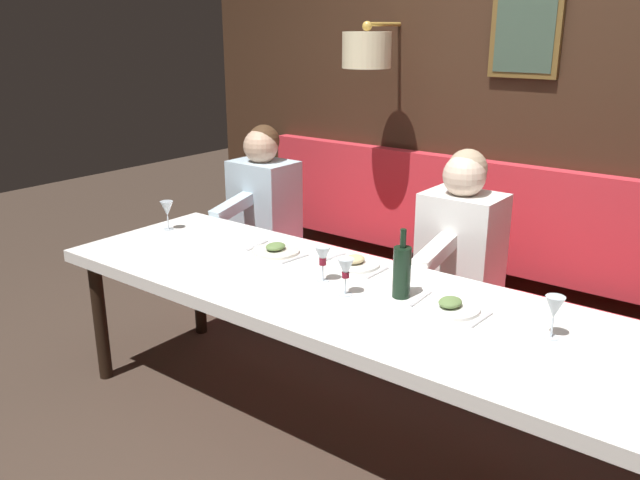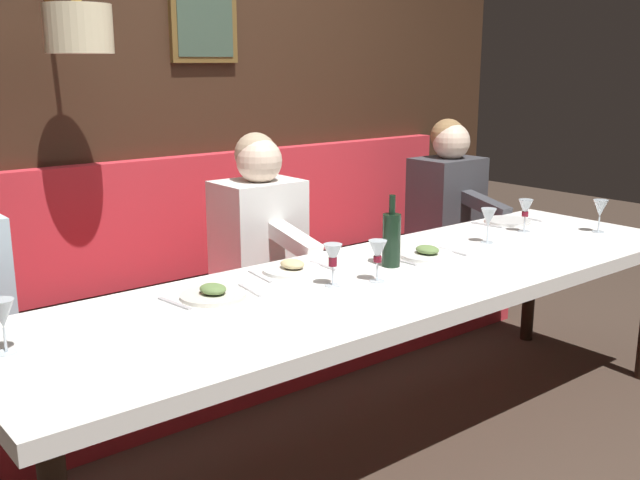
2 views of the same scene
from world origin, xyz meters
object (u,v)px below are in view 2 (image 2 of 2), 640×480
wine_glass_2 (2,315)px  wine_bottle (391,239)px  dining_table (387,288)px  wine_glass_4 (600,209)px  wine_glass_5 (488,218)px  wine_glass_3 (525,209)px  diner_nearest (448,190)px  wine_glass_0 (378,253)px  wine_glass_1 (333,257)px  diner_near (259,221)px

wine_glass_2 → wine_bottle: bearing=-91.1°
dining_table → wine_bottle: (0.08, -0.10, 0.17)m
wine_bottle → wine_glass_4: bearing=-99.3°
dining_table → wine_glass_2: (0.11, 1.43, 0.17)m
wine_glass_5 → wine_bottle: (-0.01, 0.64, -0.00)m
wine_glass_3 → wine_glass_4: (-0.24, -0.28, 0.00)m
diner_nearest → wine_glass_5: diner_nearest is taller
wine_glass_0 → wine_glass_1: 0.18m
wine_glass_3 → wine_glass_1: bearing=94.2°
wine_glass_1 → wine_glass_2: size_ratio=1.00×
diner_near → wine_glass_5: 1.09m
diner_near → wine_glass_5: size_ratio=4.82×
dining_table → wine_glass_1: bearing=85.6°
wine_glass_2 → wine_glass_1: bearing=-94.5°
diner_nearest → diner_near: (0.00, 1.37, 0.00)m
wine_glass_3 → wine_glass_5: same height
wine_glass_1 → wine_glass_5: size_ratio=1.00×
wine_glass_1 → wine_glass_5: bearing=-86.1°
dining_table → wine_glass_2: 1.45m
wine_glass_1 → wine_glass_4: bearing=-95.0°
wine_glass_1 → wine_bottle: wine_bottle is taller
wine_glass_2 → wine_bottle: size_ratio=0.55×
diner_near → diner_nearest: bearing=-90.0°
diner_nearest → diner_near: 1.37m
diner_nearest → wine_glass_4: bearing=179.2°
dining_table → wine_glass_2: wine_glass_2 is taller
diner_near → wine_glass_5: diner_near is taller
wine_bottle → diner_near: bearing=8.1°
dining_table → wine_glass_5: wine_glass_5 is taller
diner_nearest → wine_glass_1: (-0.86, 1.62, 0.04)m
dining_table → wine_glass_4: bearing=-95.1°
wine_glass_1 → diner_near: bearing=-16.5°
dining_table → wine_glass_4: (-0.12, -1.34, 0.17)m
wine_bottle → wine_glass_0: bearing=122.6°
diner_near → wine_glass_1: (-0.86, 0.25, 0.04)m
diner_nearest → wine_glass_0: (-0.93, 1.45, 0.04)m
diner_near → wine_glass_3: 1.32m
diner_near → wine_glass_3: (-0.76, -1.08, 0.04)m
wine_glass_0 → wine_glass_4: same height
wine_glass_0 → wine_glass_5: same height
diner_nearest → wine_bottle: size_ratio=2.64×
diner_nearest → wine_bottle: 1.49m
wine_glass_4 → diner_near: bearing=53.5°
wine_bottle → dining_table: bearing=129.9°
wine_glass_3 → wine_bottle: (-0.04, 0.96, 0.00)m
wine_glass_0 → wine_bottle: (0.13, -0.20, 0.00)m
diner_nearest → wine_bottle: (-0.80, 1.26, 0.04)m
wine_glass_2 → wine_bottle: 1.53m
wine_glass_2 → wine_bottle: wine_bottle is taller
wine_glass_2 → wine_glass_5: bearing=-90.6°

